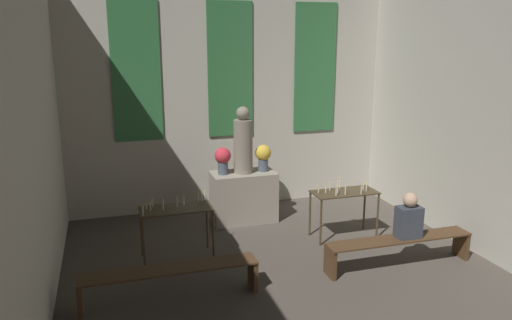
{
  "coord_description": "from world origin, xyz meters",
  "views": [
    {
      "loc": [
        -2.37,
        2.07,
        3.37
      ],
      "look_at": [
        0.0,
        9.81,
        1.36
      ],
      "focal_mm": 35.0,
      "sensor_mm": 36.0,
      "label": 1
    }
  ],
  "objects_px": {
    "person_seated": "(409,218)",
    "flower_vase_right": "(263,156)",
    "statue": "(243,143)",
    "candle_rack_right": "(344,198)",
    "candle_rack_left": "(176,215)",
    "flower_vase_left": "(223,159)",
    "pew_back_right": "(399,245)",
    "altar": "(243,197)",
    "pew_back_left": "(170,276)"
  },
  "relations": [
    {
      "from": "flower_vase_right",
      "to": "pew_back_left",
      "type": "xyz_separation_m",
      "value": [
        -2.08,
        -2.55,
        -0.88
      ]
    },
    {
      "from": "altar",
      "to": "flower_vase_right",
      "type": "bearing_deg",
      "value": 0.0
    },
    {
      "from": "altar",
      "to": "pew_back_right",
      "type": "bearing_deg",
      "value": -56.29
    },
    {
      "from": "candle_rack_left",
      "to": "pew_back_left",
      "type": "distance_m",
      "value": 1.36
    },
    {
      "from": "flower_vase_right",
      "to": "pew_back_right",
      "type": "bearing_deg",
      "value": -62.68
    },
    {
      "from": "altar",
      "to": "person_seated",
      "type": "xyz_separation_m",
      "value": [
        1.83,
        -2.55,
        0.29
      ]
    },
    {
      "from": "altar",
      "to": "pew_back_right",
      "type": "xyz_separation_m",
      "value": [
        1.7,
        -2.55,
        -0.13
      ]
    },
    {
      "from": "altar",
      "to": "statue",
      "type": "distance_m",
      "value": 1.02
    },
    {
      "from": "pew_back_right",
      "to": "flower_vase_left",
      "type": "bearing_deg",
      "value": 129.27
    },
    {
      "from": "altar",
      "to": "person_seated",
      "type": "bearing_deg",
      "value": -54.26
    },
    {
      "from": "candle_rack_left",
      "to": "pew_back_left",
      "type": "xyz_separation_m",
      "value": [
        -0.27,
        -1.28,
        -0.37
      ]
    },
    {
      "from": "flower_vase_right",
      "to": "candle_rack_left",
      "type": "bearing_deg",
      "value": -145.04
    },
    {
      "from": "flower_vase_left",
      "to": "pew_back_right",
      "type": "xyz_separation_m",
      "value": [
        2.08,
        -2.55,
        -0.88
      ]
    },
    {
      "from": "pew_back_left",
      "to": "person_seated",
      "type": "xyz_separation_m",
      "value": [
        3.54,
        0.0,
        0.42
      ]
    },
    {
      "from": "altar",
      "to": "flower_vase_left",
      "type": "bearing_deg",
      "value": 180.0
    },
    {
      "from": "altar",
      "to": "candle_rack_left",
      "type": "relative_size",
      "value": 1.06
    },
    {
      "from": "statue",
      "to": "candle_rack_left",
      "type": "height_order",
      "value": "statue"
    },
    {
      "from": "flower_vase_right",
      "to": "pew_back_right",
      "type": "height_order",
      "value": "flower_vase_right"
    },
    {
      "from": "altar",
      "to": "pew_back_left",
      "type": "bearing_deg",
      "value": -123.71
    },
    {
      "from": "altar",
      "to": "statue",
      "type": "height_order",
      "value": "statue"
    },
    {
      "from": "candle_rack_right",
      "to": "candle_rack_left",
      "type": "bearing_deg",
      "value": 179.93
    },
    {
      "from": "statue",
      "to": "flower_vase_right",
      "type": "xyz_separation_m",
      "value": [
        0.38,
        -0.0,
        -0.26
      ]
    },
    {
      "from": "flower_vase_right",
      "to": "candle_rack_left",
      "type": "xyz_separation_m",
      "value": [
        -1.81,
        -1.27,
        -0.52
      ]
    },
    {
      "from": "statue",
      "to": "pew_back_left",
      "type": "relative_size",
      "value": 0.53
    },
    {
      "from": "flower_vase_right",
      "to": "candle_rack_right",
      "type": "height_order",
      "value": "flower_vase_right"
    },
    {
      "from": "statue",
      "to": "pew_back_right",
      "type": "height_order",
      "value": "statue"
    },
    {
      "from": "pew_back_left",
      "to": "person_seated",
      "type": "relative_size",
      "value": 3.32
    },
    {
      "from": "flower_vase_left",
      "to": "pew_back_right",
      "type": "bearing_deg",
      "value": -50.73
    },
    {
      "from": "statue",
      "to": "candle_rack_left",
      "type": "xyz_separation_m",
      "value": [
        -1.43,
        -1.27,
        -0.78
      ]
    },
    {
      "from": "pew_back_right",
      "to": "person_seated",
      "type": "height_order",
      "value": "person_seated"
    },
    {
      "from": "person_seated",
      "to": "flower_vase_right",
      "type": "bearing_deg",
      "value": 119.64
    },
    {
      "from": "statue",
      "to": "person_seated",
      "type": "bearing_deg",
      "value": -54.26
    },
    {
      "from": "person_seated",
      "to": "pew_back_left",
      "type": "bearing_deg",
      "value": 180.0
    },
    {
      "from": "flower_vase_left",
      "to": "candle_rack_left",
      "type": "height_order",
      "value": "flower_vase_left"
    },
    {
      "from": "candle_rack_right",
      "to": "pew_back_right",
      "type": "xyz_separation_m",
      "value": [
        0.28,
        -1.28,
        -0.37
      ]
    },
    {
      "from": "candle_rack_left",
      "to": "candle_rack_right",
      "type": "xyz_separation_m",
      "value": [
        2.85,
        -0.0,
        -0.0
      ]
    },
    {
      "from": "flower_vase_left",
      "to": "candle_rack_right",
      "type": "height_order",
      "value": "flower_vase_left"
    },
    {
      "from": "pew_back_right",
      "to": "pew_back_left",
      "type": "bearing_deg",
      "value": 180.0
    },
    {
      "from": "flower_vase_left",
      "to": "candle_rack_left",
      "type": "bearing_deg",
      "value": -129.48
    },
    {
      "from": "altar",
      "to": "statue",
      "type": "relative_size",
      "value": 0.97
    },
    {
      "from": "pew_back_left",
      "to": "person_seated",
      "type": "distance_m",
      "value": 3.56
    },
    {
      "from": "altar",
      "to": "flower_vase_right",
      "type": "relative_size",
      "value": 2.38
    },
    {
      "from": "flower_vase_left",
      "to": "candle_rack_right",
      "type": "xyz_separation_m",
      "value": [
        1.81,
        -1.27,
        -0.52
      ]
    },
    {
      "from": "statue",
      "to": "altar",
      "type": "bearing_deg",
      "value": -90.0
    },
    {
      "from": "altar",
      "to": "flower_vase_left",
      "type": "distance_m",
      "value": 0.85
    },
    {
      "from": "flower_vase_right",
      "to": "candle_rack_right",
      "type": "distance_m",
      "value": 1.72
    },
    {
      "from": "statue",
      "to": "candle_rack_right",
      "type": "xyz_separation_m",
      "value": [
        1.42,
        -1.27,
        -0.78
      ]
    },
    {
      "from": "altar",
      "to": "statue",
      "type": "bearing_deg",
      "value": 90.0
    },
    {
      "from": "flower_vase_left",
      "to": "person_seated",
      "type": "distance_m",
      "value": 3.41
    },
    {
      "from": "candle_rack_left",
      "to": "statue",
      "type": "bearing_deg",
      "value": 41.58
    }
  ]
}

